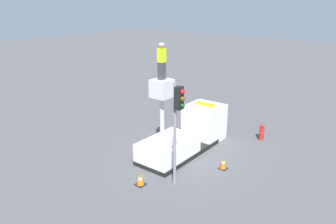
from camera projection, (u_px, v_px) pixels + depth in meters
name	position (u px, v px, depth m)	size (l,w,h in m)	color
ground_plane	(179.00, 153.00, 18.51)	(120.00, 120.00, 0.00)	#4C4C4F
bucket_truck	(187.00, 135.00, 18.76)	(6.26, 2.14, 4.55)	black
worker	(162.00, 61.00, 15.63)	(0.40, 0.26, 1.75)	#38383D
traffic_light_pole	(178.00, 115.00, 14.20)	(0.34, 0.57, 4.91)	gray
fire_hydrant	(262.00, 132.00, 20.15)	(0.54, 0.30, 1.03)	#B2231E
traffic_cone_rear	(140.00, 180.00, 15.27)	(0.45, 0.45, 0.58)	black
traffic_cone_curbside	(223.00, 163.00, 16.73)	(0.39, 0.39, 0.65)	black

